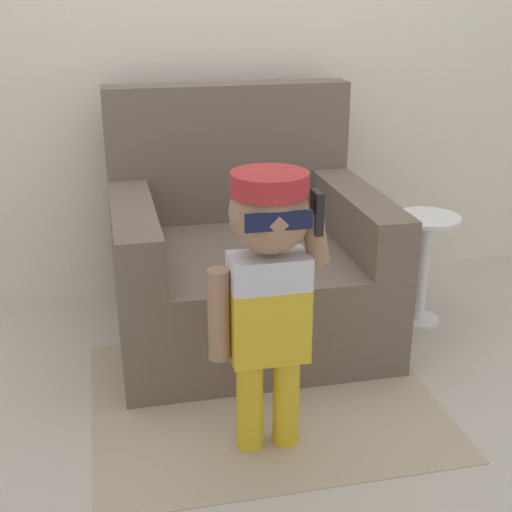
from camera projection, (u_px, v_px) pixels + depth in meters
ground_plane at (256, 337)px, 3.10m from camera, size 10.00×10.00×0.00m
wall_back at (225, 17)px, 3.24m from camera, size 10.00×0.05×2.60m
armchair at (244, 259)px, 3.07m from camera, size 1.09×0.98×1.03m
person_child at (268, 272)px, 2.16m from camera, size 0.38×0.29×0.94m
side_table at (423, 259)px, 3.14m from camera, size 0.29×0.29×0.50m
rug at (263, 398)px, 2.65m from camera, size 1.25×1.07×0.01m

